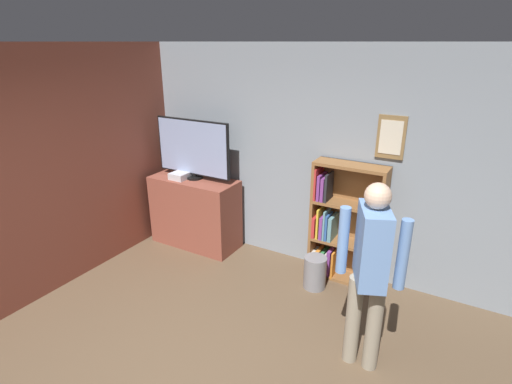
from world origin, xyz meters
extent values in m
cube|color=gray|center=(0.00, 2.83, 1.35)|extent=(6.56, 0.06, 2.70)
cube|color=olive|center=(0.88, 2.79, 1.75)|extent=(0.30, 0.02, 0.46)
cube|color=beige|center=(0.88, 2.77, 1.75)|extent=(0.23, 0.01, 0.36)
cube|color=brown|center=(-2.31, 1.40, 1.35)|extent=(0.06, 4.40, 2.70)
cube|color=brown|center=(-1.56, 2.47, 0.48)|extent=(1.22, 0.52, 0.97)
cylinder|color=black|center=(-1.56, 2.50, 0.98)|extent=(0.22, 0.22, 0.03)
cylinder|color=black|center=(-1.56, 2.50, 1.02)|extent=(0.06, 0.06, 0.05)
cube|color=black|center=(-1.56, 2.50, 1.40)|extent=(1.12, 0.04, 0.74)
cube|color=#8C9EC6|center=(-1.56, 2.48, 1.40)|extent=(1.09, 0.01, 0.70)
cube|color=silver|center=(-1.72, 2.39, 1.01)|extent=(0.22, 0.23, 0.09)
cube|color=brown|center=(0.13, 2.64, 0.72)|extent=(0.04, 0.28, 1.44)
cube|color=brown|center=(0.92, 2.64, 0.72)|extent=(0.04, 0.28, 1.44)
cube|color=brown|center=(0.52, 2.78, 0.72)|extent=(0.82, 0.01, 1.44)
cube|color=brown|center=(0.52, 2.64, 0.02)|extent=(0.75, 0.28, 0.04)
cube|color=brown|center=(0.52, 2.64, 0.48)|extent=(0.75, 0.28, 0.04)
cube|color=brown|center=(0.52, 2.64, 0.96)|extent=(0.75, 0.28, 0.04)
cube|color=brown|center=(0.52, 2.64, 1.42)|extent=(0.75, 0.28, 0.04)
cube|color=beige|center=(0.17, 2.62, 0.15)|extent=(0.04, 0.23, 0.27)
cube|color=orange|center=(0.22, 2.63, 0.17)|extent=(0.04, 0.25, 0.30)
cube|color=#338447|center=(0.28, 2.63, 0.16)|extent=(0.04, 0.26, 0.28)
cube|color=beige|center=(0.33, 2.62, 0.16)|extent=(0.02, 0.23, 0.28)
cube|color=#7A3889|center=(0.38, 2.60, 0.19)|extent=(0.04, 0.20, 0.34)
cube|color=orange|center=(0.43, 2.62, 0.19)|extent=(0.02, 0.23, 0.34)
cube|color=red|center=(0.17, 2.60, 0.63)|extent=(0.04, 0.21, 0.25)
cube|color=gold|center=(0.21, 2.62, 0.68)|extent=(0.02, 0.23, 0.37)
cube|color=#7A3889|center=(0.26, 2.60, 0.64)|extent=(0.04, 0.20, 0.28)
cube|color=#5B8E99|center=(0.29, 2.60, 0.68)|extent=(0.02, 0.21, 0.36)
cube|color=#2D569E|center=(0.32, 2.60, 0.66)|extent=(0.03, 0.20, 0.32)
cube|color=#5B8E99|center=(0.37, 2.63, 0.65)|extent=(0.04, 0.26, 0.29)
cube|color=red|center=(0.16, 2.62, 1.17)|extent=(0.02, 0.24, 0.37)
cube|color=#7A3889|center=(0.20, 2.62, 1.13)|extent=(0.03, 0.24, 0.30)
cube|color=#7A3889|center=(0.25, 2.63, 1.12)|extent=(0.04, 0.26, 0.28)
cube|color=#232328|center=(0.29, 2.62, 1.14)|extent=(0.03, 0.23, 0.33)
cylinder|color=gray|center=(1.01, 1.38, 0.43)|extent=(0.13, 0.13, 0.86)
cylinder|color=gray|center=(1.19, 1.38, 0.43)|extent=(0.13, 0.13, 0.86)
cube|color=#6B93D1|center=(1.10, 1.38, 1.18)|extent=(0.37, 0.47, 0.64)
sphere|color=beige|center=(1.10, 1.38, 1.60)|extent=(0.21, 0.21, 0.21)
cylinder|color=#6B93D1|center=(1.34, 1.38, 1.16)|extent=(0.09, 0.09, 0.59)
cylinder|color=#6B93D1|center=(0.86, 1.38, 1.16)|extent=(0.09, 0.09, 0.59)
cylinder|color=gray|center=(0.31, 2.29, 0.19)|extent=(0.26, 0.26, 0.39)
camera|label=1|loc=(1.70, -1.52, 2.70)|focal=28.00mm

